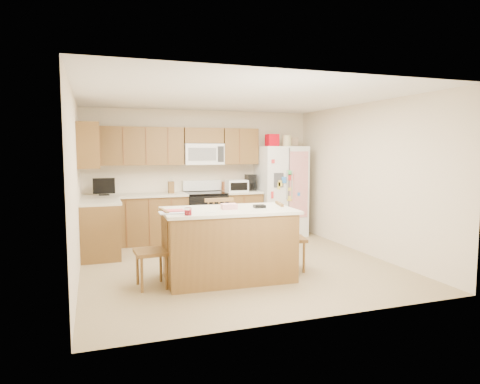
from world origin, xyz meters
name	(u,v)px	position (x,y,z in m)	size (l,w,h in m)	color
ground	(237,264)	(0.00, 0.00, 0.00)	(4.50, 4.50, 0.00)	olive
room_shell	(237,170)	(0.00, 0.00, 1.44)	(4.60, 4.60, 2.52)	beige
cabinetry	(155,195)	(-0.98, 1.79, 0.91)	(3.36, 1.56, 2.15)	brown
stove	(205,215)	(0.00, 1.94, 0.47)	(0.76, 0.65, 1.13)	black
refrigerator	(281,190)	(1.57, 1.87, 0.92)	(0.90, 0.79, 2.04)	white
island	(228,244)	(-0.34, -0.64, 0.48)	(1.82, 1.08, 1.04)	brown
windsor_chair_left	(153,251)	(-1.34, -0.67, 0.46)	(0.43, 0.45, 0.98)	brown
windsor_chair_back	(217,233)	(-0.31, 0.03, 0.49)	(0.47, 0.45, 1.04)	brown
windsor_chair_right	(289,238)	(0.61, -0.53, 0.47)	(0.49, 0.50, 0.99)	brown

